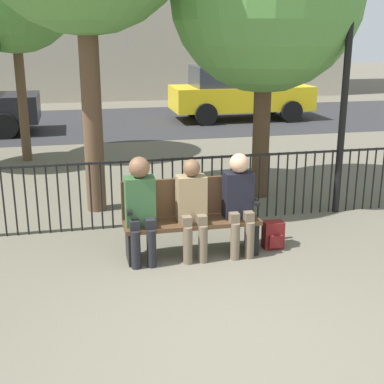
# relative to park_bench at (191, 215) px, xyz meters

# --- Properties ---
(ground_plane) EXTENTS (80.00, 80.00, 0.00)m
(ground_plane) POSITION_rel_park_bench_xyz_m (0.00, -2.01, -0.49)
(ground_plane) COLOR #605B4C
(park_bench) EXTENTS (1.62, 0.45, 0.92)m
(park_bench) POSITION_rel_park_bench_xyz_m (0.00, 0.00, 0.00)
(park_bench) COLOR #4C331E
(park_bench) RESTS_ON ground
(seated_person_0) EXTENTS (0.34, 0.39, 1.26)m
(seated_person_0) POSITION_rel_park_bench_xyz_m (-0.61, -0.12, 0.23)
(seated_person_0) COLOR black
(seated_person_0) RESTS_ON ground
(seated_person_1) EXTENTS (0.34, 0.39, 1.20)m
(seated_person_1) POSITION_rel_park_bench_xyz_m (-0.01, -0.13, 0.18)
(seated_person_1) COLOR brown
(seated_person_1) RESTS_ON ground
(seated_person_2) EXTENTS (0.34, 0.39, 1.24)m
(seated_person_2) POSITION_rel_park_bench_xyz_m (0.56, -0.13, 0.21)
(seated_person_2) COLOR brown
(seated_person_2) RESTS_ON ground
(backpack) EXTENTS (0.25, 0.21, 0.35)m
(backpack) POSITION_rel_park_bench_xyz_m (1.04, -0.08, -0.32)
(backpack) COLOR maroon
(backpack) RESTS_ON ground
(fence_railing) EXTENTS (9.01, 0.03, 0.95)m
(fence_railing) POSITION_rel_park_bench_xyz_m (-0.02, 1.07, 0.07)
(fence_railing) COLOR black
(fence_railing) RESTS_ON ground
(lamp_post) EXTENTS (0.28, 0.28, 3.93)m
(lamp_post) POSITION_rel_park_bench_xyz_m (2.47, 1.06, 2.09)
(lamp_post) COLOR black
(lamp_post) RESTS_ON ground
(street_surface) EXTENTS (24.00, 6.00, 0.01)m
(street_surface) POSITION_rel_park_bench_xyz_m (0.00, 9.99, -0.49)
(street_surface) COLOR #2B2B2D
(street_surface) RESTS_ON ground
(parked_car_0) EXTENTS (4.20, 1.94, 1.62)m
(parked_car_0) POSITION_rel_park_bench_xyz_m (3.62, 9.76, 0.35)
(parked_car_0) COLOR yellow
(parked_car_0) RESTS_ON ground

